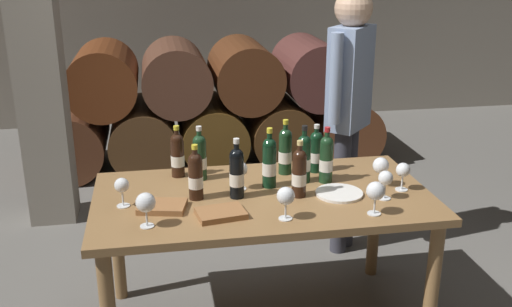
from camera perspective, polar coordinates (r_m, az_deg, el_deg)
name	(u,v)px	position (r m, az deg, el deg)	size (l,w,h in m)	color
barrel_stack	(211,107)	(5.52, -4.36, 4.50)	(3.12, 0.90, 1.15)	#59311E
stone_pillar	(36,46)	(4.43, -20.43, 9.73)	(0.32, 0.32, 2.60)	gray
dining_table	(263,211)	(3.04, 0.66, -5.52)	(1.70, 0.90, 0.76)	olive
wine_bottle_0	(304,158)	(3.13, 4.63, -0.42)	(0.07, 0.07, 0.31)	black
wine_bottle_1	(200,157)	(3.17, -5.45, -0.29)	(0.07, 0.07, 0.30)	#19381E
wine_bottle_2	(285,151)	(3.24, 2.83, 0.28)	(0.07, 0.07, 0.31)	#19381E
wine_bottle_3	(196,175)	(2.92, -5.84, -2.12)	(0.07, 0.07, 0.28)	black
wine_bottle_4	(299,172)	(2.94, 4.19, -1.83)	(0.07, 0.07, 0.29)	black
wine_bottle_5	(326,159)	(3.14, 6.78, -0.49)	(0.07, 0.07, 0.30)	#19381E
wine_bottle_6	(237,172)	(2.92, -1.87, -1.83)	(0.07, 0.07, 0.31)	black
wine_bottle_7	(316,151)	(3.28, 5.80, 0.23)	(0.07, 0.07, 0.27)	black
wine_bottle_8	(269,162)	(3.05, 1.29, -0.81)	(0.07, 0.07, 0.32)	black
wine_bottle_9	(177,155)	(3.22, -7.57, -0.10)	(0.07, 0.07, 0.29)	black
wine_glass_0	(376,192)	(2.80, 11.45, -3.62)	(0.09, 0.09, 0.16)	white
wine_glass_1	(403,171)	(3.11, 13.98, -1.64)	(0.07, 0.07, 0.15)	white
wine_glass_2	(122,186)	(2.90, -12.80, -3.11)	(0.07, 0.07, 0.15)	white
wine_glass_3	(240,170)	(3.03, -1.54, -1.59)	(0.08, 0.08, 0.15)	white
wine_glass_4	(146,203)	(2.67, -10.59, -4.73)	(0.09, 0.09, 0.16)	white
wine_glass_5	(381,166)	(3.12, 11.96, -1.23)	(0.08, 0.08, 0.16)	white
wine_glass_6	(286,197)	(2.70, 2.89, -4.18)	(0.08, 0.08, 0.16)	white
wine_glass_7	(386,179)	(2.98, 12.38, -2.43)	(0.07, 0.07, 0.15)	white
tasting_notebook	(162,207)	(2.87, -9.01, -5.07)	(0.22, 0.16, 0.03)	#936038
leather_ledger	(221,213)	(2.77, -3.41, -5.77)	(0.22, 0.16, 0.03)	#936038
serving_plate	(339,193)	(3.02, 8.01, -3.82)	(0.24, 0.24, 0.01)	white
sommelier_presenting	(349,99)	(3.77, 8.94, 5.24)	(0.36, 0.38, 1.72)	#383842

